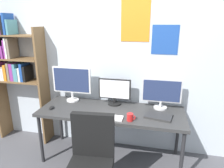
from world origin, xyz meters
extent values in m
cube|color=silver|center=(0.00, 1.02, 1.30)|extent=(4.31, 0.10, 2.60)
cube|color=#1E4799|center=(0.64, 0.97, 1.64)|extent=(0.34, 0.01, 0.38)
cube|color=orange|center=(0.24, 0.97, 1.88)|extent=(0.38, 0.01, 0.54)
cube|color=#333333|center=(0.00, 0.60, 0.72)|extent=(1.91, 0.68, 0.04)
cylinder|color=#262628|center=(-0.91, 0.31, 0.35)|extent=(0.04, 0.04, 0.70)
cylinder|color=#262628|center=(0.91, 0.31, 0.35)|extent=(0.04, 0.04, 0.70)
cylinder|color=#262628|center=(-0.91, 0.89, 0.35)|extent=(0.04, 0.04, 0.70)
cylinder|color=#262628|center=(0.91, 0.89, 0.35)|extent=(0.04, 0.04, 0.70)
cube|color=brown|center=(-1.11, 0.83, 0.90)|extent=(0.03, 0.28, 1.80)
cube|color=brown|center=(-1.51, 0.83, 0.99)|extent=(0.76, 0.28, 0.02)
cube|color=brown|center=(-1.51, 0.83, 1.33)|extent=(0.76, 0.28, 0.02)
cube|color=brown|center=(-1.51, 0.83, 1.67)|extent=(0.76, 0.28, 0.02)
cube|color=#8C338C|center=(-1.83, 0.83, 1.13)|extent=(0.05, 0.22, 0.26)
cube|color=gray|center=(-1.78, 0.82, 1.09)|extent=(0.03, 0.22, 0.18)
cube|color=white|center=(-1.75, 0.82, 1.10)|extent=(0.03, 0.22, 0.20)
cube|color=white|center=(-1.71, 0.82, 1.10)|extent=(0.03, 0.22, 0.19)
cube|color=orange|center=(-1.67, 0.82, 1.12)|extent=(0.04, 0.22, 0.24)
cube|color=gray|center=(-1.62, 0.83, 1.14)|extent=(0.04, 0.22, 0.27)
cube|color=#8C338C|center=(-1.57, 0.83, 1.13)|extent=(0.05, 0.22, 0.26)
cube|color=teal|center=(-1.52, 0.83, 1.13)|extent=(0.04, 0.22, 0.26)
cube|color=teal|center=(-1.47, 0.82, 1.10)|extent=(0.03, 0.22, 0.20)
cube|color=white|center=(-1.44, 0.83, 1.10)|extent=(0.03, 0.22, 0.20)
cube|color=#1E4799|center=(-1.40, 0.83, 1.14)|extent=(0.04, 0.22, 0.27)
cube|color=black|center=(-1.35, 0.83, 1.12)|extent=(0.04, 0.22, 0.23)
cube|color=teal|center=(-1.77, 0.83, 1.49)|extent=(0.03, 0.22, 0.28)
cube|color=black|center=(-1.72, 0.83, 1.48)|extent=(0.05, 0.22, 0.28)
cube|color=#8C338C|center=(-1.67, 0.82, 1.43)|extent=(0.03, 0.22, 0.18)
cube|color=#8C338C|center=(-1.63, 0.84, 1.48)|extent=(0.03, 0.22, 0.27)
cube|color=white|center=(-1.60, 0.83, 1.49)|extent=(0.03, 0.22, 0.30)
cube|color=gray|center=(-1.56, 0.83, 1.49)|extent=(0.03, 0.22, 0.30)
cube|color=tan|center=(-1.69, 0.82, 1.79)|extent=(0.03, 0.22, 0.21)
cube|color=#8C338C|center=(-1.65, 0.84, 1.78)|extent=(0.03, 0.22, 0.19)
cube|color=black|center=(-1.62, 0.83, 1.81)|extent=(0.04, 0.22, 0.25)
cube|color=#1E4799|center=(-1.57, 0.83, 1.83)|extent=(0.03, 0.22, 0.30)
cube|color=teal|center=(-1.52, 0.83, 1.79)|extent=(0.03, 0.22, 0.21)
cube|color=black|center=(-0.04, -0.05, 0.75)|extent=(0.44, 0.11, 0.48)
cylinder|color=silver|center=(-0.64, 0.81, 0.75)|extent=(0.18, 0.18, 0.02)
cylinder|color=silver|center=(-0.64, 0.81, 0.82)|extent=(0.03, 0.03, 0.11)
cube|color=silver|center=(-0.64, 0.81, 1.06)|extent=(0.57, 0.03, 0.38)
cube|color=navy|center=(-0.64, 0.80, 1.06)|extent=(0.53, 0.01, 0.34)
cylinder|color=black|center=(0.00, 0.81, 0.75)|extent=(0.18, 0.18, 0.02)
cylinder|color=black|center=(0.00, 0.81, 0.79)|extent=(0.03, 0.03, 0.07)
cube|color=black|center=(0.00, 0.81, 0.97)|extent=(0.45, 0.03, 0.29)
cube|color=white|center=(0.00, 0.80, 0.97)|extent=(0.42, 0.01, 0.26)
cylinder|color=silver|center=(0.64, 0.81, 0.75)|extent=(0.18, 0.18, 0.02)
cylinder|color=silver|center=(0.64, 0.81, 0.80)|extent=(0.03, 0.03, 0.08)
cube|color=silver|center=(0.64, 0.81, 0.99)|extent=(0.52, 0.03, 0.31)
cube|color=navy|center=(0.64, 0.80, 0.99)|extent=(0.48, 0.01, 0.28)
cube|color=silver|center=(0.00, 0.37, 0.75)|extent=(0.39, 0.13, 0.02)
ellipsoid|color=black|center=(-0.80, 0.47, 0.76)|extent=(0.06, 0.10, 0.03)
cube|color=#2D2D2D|center=(0.62, 0.54, 0.75)|extent=(0.36, 0.28, 0.02)
cylinder|color=red|center=(0.28, 0.36, 0.79)|extent=(0.08, 0.08, 0.09)
torus|color=red|center=(0.32, 0.36, 0.79)|extent=(0.06, 0.01, 0.06)
camera|label=1|loc=(0.56, -1.81, 1.87)|focal=32.59mm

